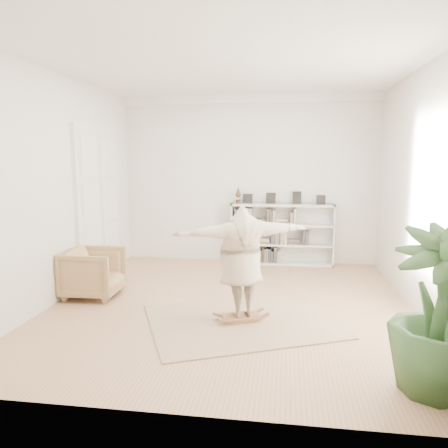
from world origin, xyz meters
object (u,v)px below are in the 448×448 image
object	(u,v)px
bookshelf	(282,235)
armchair	(94,273)
houseplant	(439,311)
person	(241,258)
rocker_board	(241,317)

from	to	relation	value
bookshelf	armchair	world-z (taller)	bookshelf
bookshelf	houseplant	world-z (taller)	houseplant
bookshelf	armchair	bearing A→B (deg)	-138.30
person	houseplant	distance (m)	2.60
person	houseplant	bearing A→B (deg)	118.51
person	houseplant	xyz separation A→B (m)	(2.07, -1.58, -0.08)
houseplant	rocker_board	bearing A→B (deg)	142.67
rocker_board	houseplant	size ratio (longest dim) A/B	0.36
rocker_board	houseplant	xyz separation A→B (m)	(2.07, -1.58, 0.76)
armchair	houseplant	bearing A→B (deg)	-118.63
armchair	person	xyz separation A→B (m)	(2.53, -0.79, 0.51)
bookshelf	armchair	size ratio (longest dim) A/B	2.49
armchair	houseplant	size ratio (longest dim) A/B	0.53
person	armchair	bearing A→B (deg)	-41.38
bookshelf	armchair	xyz separation A→B (m)	(-3.04, -2.71, -0.23)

